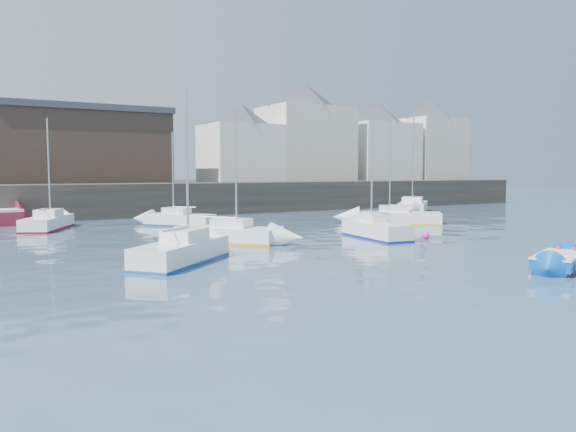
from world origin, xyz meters
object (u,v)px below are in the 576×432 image
sailboat_f (179,219)px  sailboat_h (48,222)px  sailboat_c (376,229)px  blue_dinghy (558,261)px  sailboat_d (397,217)px  buoy_mid (426,239)px  sailboat_g (413,207)px  buoy_near (143,269)px  sailboat_b (228,234)px  buoy_far (282,231)px  sailboat_a (182,251)px

sailboat_f → sailboat_h: size_ratio=0.90×
sailboat_c → sailboat_h: sailboat_h is taller
blue_dinghy → sailboat_d: sailboat_d is taller
buoy_mid → sailboat_f: bearing=122.8°
sailboat_c → sailboat_g: bearing=41.5°
sailboat_g → buoy_near: size_ratio=21.94×
sailboat_b → sailboat_g: 28.55m
sailboat_c → buoy_far: size_ratio=19.05×
sailboat_f → sailboat_h: sailboat_h is taller
sailboat_a → sailboat_b: size_ratio=1.01×
sailboat_a → buoy_near: sailboat_a is taller
sailboat_b → sailboat_d: bearing=13.8°
sailboat_c → buoy_near: 15.85m
sailboat_b → sailboat_c: bearing=-17.4°
sailboat_b → sailboat_d: 16.91m
sailboat_g → buoy_mid: size_ratio=22.40×
sailboat_b → sailboat_h: 15.49m
sailboat_d → sailboat_f: bearing=155.3°
sailboat_b → blue_dinghy: bearing=-62.0°
sailboat_b → sailboat_g: bearing=25.6°
sailboat_c → buoy_far: 7.19m
buoy_near → sailboat_g: bearing=29.8°
blue_dinghy → sailboat_a: bearing=143.2°
blue_dinghy → buoy_near: bearing=148.5°
sailboat_b → buoy_far: size_ratio=20.07×
sailboat_a → buoy_mid: sailboat_a is taller
blue_dinghy → sailboat_d: bearing=66.9°
sailboat_c → sailboat_f: sailboat_c is taller
blue_dinghy → buoy_far: (-2.29, 19.20, -0.38)m
blue_dinghy → sailboat_g: bearing=57.6°
buoy_far → sailboat_c: bearing=-66.6°
blue_dinghy → sailboat_g: (17.59, 27.71, 0.19)m
sailboat_b → sailboat_h: sailboat_h is taller
buoy_mid → sailboat_b: bearing=157.6°
sailboat_a → buoy_far: sailboat_a is taller
sailboat_g → buoy_far: sailboat_g is taller
sailboat_d → buoy_far: sailboat_d is taller
sailboat_a → buoy_mid: (15.88, 1.11, -0.55)m
buoy_near → buoy_far: 16.14m
sailboat_d → buoy_mid: 10.14m
blue_dinghy → sailboat_f: bearing=105.1°
sailboat_h → buoy_near: 19.56m
sailboat_f → sailboat_g: size_ratio=0.70×
sailboat_d → sailboat_b: bearing=-166.2°
sailboat_b → sailboat_g: sailboat_g is taller
sailboat_b → sailboat_d: size_ratio=0.92×
sailboat_c → sailboat_a: bearing=-167.6°
buoy_mid → sailboat_a: bearing=-176.0°
buoy_mid → buoy_near: bearing=-174.7°
buoy_near → buoy_far: bearing=38.7°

